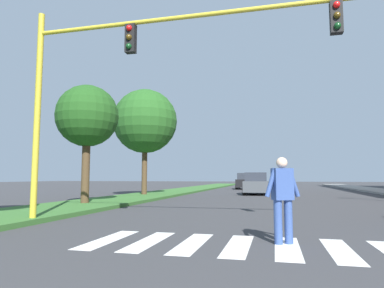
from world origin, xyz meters
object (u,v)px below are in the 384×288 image
(tree_mid, at_px, (87,117))
(tree_far, at_px, (145,122))
(pedestrian_performer, at_px, (283,196))
(sedan_midblock, at_px, (256,184))
(traffic_light_gantry, at_px, (131,64))
(sedan_distant, at_px, (245,182))

(tree_mid, xyz_separation_m, tree_far, (-0.23, 7.69, 1.02))
(pedestrian_performer, bearing_deg, tree_far, 120.93)
(pedestrian_performer, height_order, sedan_midblock, pedestrian_performer)
(traffic_light_gantry, xyz_separation_m, pedestrian_performer, (3.91, -1.40, -3.46))
(tree_far, bearing_deg, sedan_distant, 70.87)
(tree_mid, height_order, sedan_distant, tree_mid)
(tree_far, bearing_deg, tree_mid, -88.29)
(tree_mid, bearing_deg, tree_far, 91.71)
(pedestrian_performer, bearing_deg, sedan_midblock, 94.63)
(tree_mid, distance_m, traffic_light_gantry, 7.05)
(tree_mid, relative_size, pedestrian_performer, 3.17)
(pedestrian_performer, bearing_deg, sedan_distant, 96.19)
(traffic_light_gantry, relative_size, pedestrian_performer, 5.75)
(tree_far, relative_size, sedan_midblock, 1.74)
(traffic_light_gantry, height_order, sedan_midblock, traffic_light_gantry)
(tree_far, distance_m, pedestrian_performer, 17.38)
(traffic_light_gantry, height_order, pedestrian_performer, traffic_light_gantry)
(tree_mid, distance_m, tree_far, 7.76)
(traffic_light_gantry, bearing_deg, tree_far, 110.03)
(tree_mid, relative_size, sedan_midblock, 1.31)
(tree_far, xyz_separation_m, sedan_distant, (5.41, 15.61, -4.28))
(pedestrian_performer, distance_m, sedan_midblock, 18.95)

